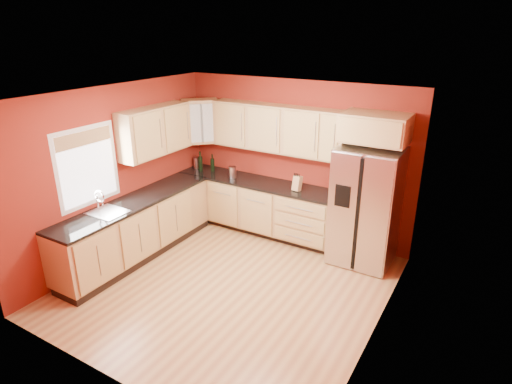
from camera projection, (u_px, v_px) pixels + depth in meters
floor at (229, 285)px, 5.94m from camera, size 4.00×4.00×0.00m
ceiling at (224, 96)px, 5.00m from camera, size 4.00×4.00×0.00m
wall_back at (295, 160)px, 7.07m from camera, size 4.00×0.04×2.60m
wall_front at (102, 271)px, 3.86m from camera, size 4.00×0.04×2.60m
wall_left at (116, 173)px, 6.41m from camera, size 0.04×4.00×2.60m
wall_right at (383, 235)px, 4.52m from camera, size 0.04×4.00×2.60m
base_cabinets_back at (257, 207)px, 7.41m from camera, size 2.90×0.60×0.88m
base_cabinets_left at (137, 229)px, 6.59m from camera, size 0.60×2.80×0.88m
countertop_back at (257, 182)px, 7.23m from camera, size 2.90×0.62×0.04m
countertop_left at (134, 202)px, 6.41m from camera, size 0.62×2.80×0.04m
upper_cabinets_back at (277, 129)px, 6.87m from camera, size 2.30×0.33×0.75m
upper_cabinets_left at (155, 131)px, 6.73m from camera, size 0.33×1.35×0.75m
corner_upper_cabinet at (200, 121)px, 7.41m from camera, size 0.67×0.67×0.75m
over_fridge_cabinet at (375, 128)px, 5.92m from camera, size 0.92×0.60×0.40m
refrigerator at (366, 206)px, 6.28m from camera, size 0.90×0.75×1.78m
window at (88, 167)px, 5.91m from camera, size 0.03×0.90×1.00m
sink_faucet at (107, 203)px, 5.95m from camera, size 0.50×0.42×0.30m
canister_left at (197, 163)px, 7.84m from camera, size 0.15×0.15×0.21m
canister_right at (232, 172)px, 7.34m from camera, size 0.13×0.13×0.20m
wine_bottle_a at (200, 161)px, 7.67m from camera, size 0.10×0.10×0.36m
wine_bottle_b at (212, 163)px, 7.65m from camera, size 0.09×0.09×0.32m
knife_block at (297, 183)px, 6.77m from camera, size 0.13×0.12×0.24m
soap_dispenser at (333, 190)px, 6.57m from camera, size 0.08×0.08×0.19m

